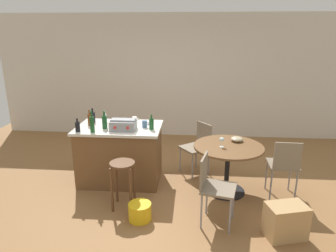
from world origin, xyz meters
TOP-DOWN VIEW (x-y plane):
  - ground_plane at (0.00, 0.00)m, footprint 8.80×8.80m
  - back_wall at (0.00, 2.73)m, footprint 8.00×0.10m
  - kitchen_island at (-0.73, 0.33)m, footprint 1.29×0.84m
  - wooden_stool at (-0.52, -0.45)m, footprint 0.33×0.33m
  - dining_table at (0.92, 0.08)m, footprint 1.00×1.00m
  - folding_chair_near at (1.69, -0.02)m, footprint 0.41×0.42m
  - folding_chair_far at (0.50, 0.74)m, footprint 0.56×0.56m
  - folding_chair_left at (0.66, -0.71)m, footprint 0.48×0.48m
  - toolbox at (-0.63, 0.17)m, footprint 0.37×0.25m
  - bottle_0 at (-0.21, 0.22)m, footprint 0.07×0.07m
  - bottle_1 at (-1.05, 0.03)m, footprint 0.06×0.06m
  - bottle_2 at (-1.19, 0.34)m, footprint 0.06×0.06m
  - bottle_3 at (-1.20, 0.53)m, footprint 0.08×0.08m
  - bottle_4 at (-1.00, 0.51)m, footprint 0.06×0.06m
  - bottle_5 at (-0.92, 0.22)m, footprint 0.07×0.07m
  - bottle_6 at (-1.27, 0.04)m, footprint 0.07×0.07m
  - cup_0 at (-0.54, 0.59)m, footprint 0.11×0.08m
  - cup_1 at (-0.33, 0.32)m, footprint 0.11×0.07m
  - wine_glass at (0.81, 0.02)m, footprint 0.07×0.07m
  - serving_bowl at (1.06, 0.28)m, footprint 0.18×0.18m
  - cardboard_box at (1.49, -0.93)m, footprint 0.51×0.40m
  - plastic_bucket at (-0.25, -0.73)m, footprint 0.29×0.29m

SIDE VIEW (x-z plane):
  - ground_plane at x=0.00m, z-range 0.00..0.00m
  - plastic_bucket at x=-0.25m, z-range 0.00..0.22m
  - cardboard_box at x=1.49m, z-range 0.00..0.41m
  - kitchen_island at x=-0.73m, z-range 0.00..0.91m
  - wooden_stool at x=-0.52m, z-range 0.15..0.80m
  - folding_chair_far at x=0.50m, z-range 0.07..0.92m
  - folding_chair_left at x=0.66m, z-range 0.09..0.97m
  - folding_chair_near at x=1.69m, z-range 0.09..0.97m
  - dining_table at x=0.92m, z-range 0.19..0.93m
  - serving_bowl at x=1.06m, z-range 0.73..0.80m
  - wine_glass at x=0.81m, z-range 0.77..0.91m
  - cup_0 at x=-0.54m, z-range 0.90..0.99m
  - cup_1 at x=-0.33m, z-range 0.90..1.01m
  - bottle_4 at x=-1.00m, z-range 0.88..1.08m
  - bottle_6 at x=-1.27m, z-range 0.88..1.08m
  - toolbox at x=-0.63m, z-range 0.90..1.07m
  - bottle_0 at x=-0.21m, z-range 0.88..1.11m
  - bottle_3 at x=-1.20m, z-range 0.88..1.11m
  - bottle_2 at x=-1.19m, z-range 0.88..1.13m
  - bottle_5 at x=-0.92m, z-range 0.87..1.14m
  - bottle_1 at x=-1.05m, z-range 0.87..1.19m
  - back_wall at x=0.00m, z-range 0.00..2.70m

